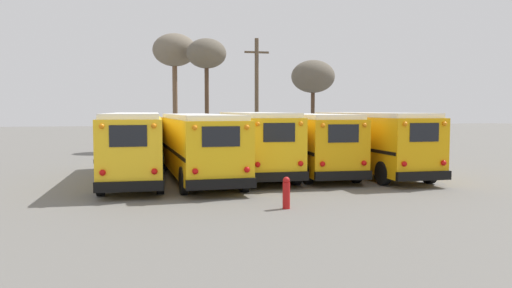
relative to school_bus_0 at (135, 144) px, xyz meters
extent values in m
plane|color=#66635E|center=(5.64, -0.71, -1.65)|extent=(160.00, 160.00, 0.00)
cube|color=yellow|center=(0.00, 0.02, -0.07)|extent=(2.77, 10.70, 2.50)
cube|color=white|center=(0.00, 0.02, 1.28)|extent=(2.56, 10.27, 0.20)
cube|color=black|center=(-0.22, -5.33, -1.14)|extent=(2.38, 0.30, 0.36)
cube|color=black|center=(-0.22, -5.30, 0.62)|extent=(1.28, 0.08, 0.75)
sphere|color=red|center=(-1.09, -5.30, -0.63)|extent=(0.22, 0.22, 0.22)
sphere|color=orange|center=(-1.09, -5.30, 0.96)|extent=(0.18, 0.18, 0.18)
sphere|color=red|center=(0.65, -5.37, -0.63)|extent=(0.22, 0.22, 0.22)
sphere|color=orange|center=(0.65, -5.37, 0.96)|extent=(0.18, 0.18, 0.18)
cube|color=black|center=(-1.17, 0.07, -0.26)|extent=(0.46, 10.40, 0.14)
cube|color=black|center=(1.17, -0.03, -0.26)|extent=(0.46, 10.40, 0.14)
cylinder|color=black|center=(-0.91, 4.07, -1.18)|extent=(0.32, 0.96, 0.95)
cylinder|color=black|center=(1.25, 3.98, -1.18)|extent=(0.32, 0.96, 0.95)
cylinder|color=black|center=(-1.25, -3.94, -1.18)|extent=(0.32, 0.96, 0.95)
cylinder|color=black|center=(0.91, -4.03, -1.18)|extent=(0.32, 0.96, 0.95)
cube|color=yellow|center=(2.82, -0.35, -0.08)|extent=(2.77, 10.79, 2.41)
cube|color=white|center=(2.82, -0.35, 1.22)|extent=(2.56, 10.35, 0.20)
cube|color=black|center=(2.96, -5.75, -1.10)|extent=(2.54, 0.27, 0.36)
cube|color=black|center=(2.96, -5.73, 0.58)|extent=(1.37, 0.07, 0.72)
sphere|color=red|center=(2.03, -5.79, -0.62)|extent=(0.22, 0.22, 0.22)
sphere|color=orange|center=(2.03, -5.79, 0.90)|extent=(0.18, 0.18, 0.18)
sphere|color=red|center=(3.89, -5.74, -0.62)|extent=(0.22, 0.22, 0.22)
sphere|color=orange|center=(3.89, -5.74, 0.90)|extent=(0.18, 0.18, 0.18)
cube|color=black|center=(1.56, -0.38, -0.26)|extent=(0.30, 10.51, 0.14)
cube|color=black|center=(4.07, -0.32, -0.26)|extent=(0.30, 10.51, 0.14)
cylinder|color=black|center=(1.55, 3.68, -1.12)|extent=(0.31, 1.06, 1.06)
cylinder|color=black|center=(3.88, 3.74, -1.12)|extent=(0.31, 1.06, 1.06)
cylinder|color=black|center=(1.76, -4.44, -1.12)|extent=(0.31, 1.06, 1.06)
cylinder|color=black|center=(4.09, -4.38, -1.12)|extent=(0.31, 1.06, 1.06)
cube|color=yellow|center=(5.64, 0.25, -0.04)|extent=(2.60, 9.28, 2.48)
cube|color=white|center=(5.64, 0.25, 1.30)|extent=(2.40, 8.90, 0.20)
cube|color=black|center=(5.50, -4.40, -1.10)|extent=(2.38, 0.27, 0.36)
cube|color=black|center=(5.50, -4.37, 0.64)|extent=(1.28, 0.07, 0.74)
sphere|color=red|center=(4.63, -4.38, -0.60)|extent=(0.22, 0.22, 0.22)
sphere|color=orange|center=(4.63, -4.38, 0.98)|extent=(0.18, 0.18, 0.18)
sphere|color=red|center=(6.37, -4.43, -0.60)|extent=(0.22, 0.22, 0.22)
sphere|color=orange|center=(6.37, -4.43, 0.98)|extent=(0.18, 0.18, 0.18)
cube|color=black|center=(4.46, 0.28, -0.23)|extent=(0.29, 9.03, 0.14)
cube|color=black|center=(6.81, 0.21, -0.23)|extent=(0.29, 9.03, 0.14)
cylinder|color=black|center=(4.65, 3.58, -1.12)|extent=(0.31, 1.06, 1.06)
cylinder|color=black|center=(6.82, 3.52, -1.12)|extent=(0.31, 1.06, 1.06)
cylinder|color=black|center=(4.46, -3.03, -1.12)|extent=(0.31, 1.06, 1.06)
cylinder|color=black|center=(6.63, -3.09, -1.12)|extent=(0.31, 1.06, 1.06)
cube|color=#E5A00C|center=(8.46, 0.38, -0.10)|extent=(2.87, 9.67, 2.44)
cube|color=white|center=(8.46, 0.38, 1.22)|extent=(2.66, 9.28, 0.20)
cube|color=black|center=(8.20, -4.43, -1.14)|extent=(2.41, 0.33, 0.36)
cube|color=black|center=(8.20, -4.41, 0.57)|extent=(1.30, 0.10, 0.73)
sphere|color=red|center=(7.31, -4.40, -0.65)|extent=(0.22, 0.22, 0.22)
sphere|color=orange|center=(7.31, -4.40, 0.90)|extent=(0.18, 0.18, 0.18)
sphere|color=red|center=(9.08, -4.49, -0.65)|extent=(0.22, 0.22, 0.22)
sphere|color=orange|center=(9.08, -4.49, 0.90)|extent=(0.18, 0.18, 0.18)
cube|color=black|center=(7.27, 0.44, -0.28)|extent=(0.53, 9.36, 0.14)
cube|color=black|center=(9.65, 0.32, -0.28)|extent=(0.53, 9.36, 0.14)
cylinder|color=black|center=(7.54, 3.91, -1.17)|extent=(0.33, 0.97, 0.95)
cylinder|color=black|center=(9.74, 3.80, -1.17)|extent=(0.33, 0.97, 0.95)
cylinder|color=black|center=(7.17, -3.04, -1.17)|extent=(0.33, 0.97, 0.95)
cylinder|color=black|center=(9.37, -3.15, -1.17)|extent=(0.33, 0.97, 0.95)
cube|color=#E5A00C|center=(11.27, -0.42, -0.05)|extent=(2.44, 10.02, 2.48)
cube|color=white|center=(11.27, -0.42, 1.29)|extent=(2.25, 9.62, 0.20)
cube|color=black|center=(11.22, -5.45, -1.12)|extent=(2.38, 0.23, 0.36)
cube|color=black|center=(11.22, -5.43, 0.63)|extent=(1.28, 0.04, 0.75)
sphere|color=red|center=(10.34, -5.45, -0.61)|extent=(0.22, 0.22, 0.22)
sphere|color=orange|center=(10.34, -5.45, 0.97)|extent=(0.18, 0.18, 0.18)
sphere|color=red|center=(12.09, -5.47, -0.61)|extent=(0.22, 0.22, 0.22)
sphere|color=orange|center=(12.09, -5.47, 0.97)|extent=(0.18, 0.18, 0.18)
cube|color=black|center=(10.10, -0.40, -0.24)|extent=(0.13, 9.79, 0.14)
cube|color=black|center=(12.45, -0.43, -0.24)|extent=(0.13, 9.79, 0.14)
cylinder|color=black|center=(10.23, 3.29, -1.14)|extent=(0.29, 1.02, 1.02)
cylinder|color=black|center=(12.40, 3.27, -1.14)|extent=(0.29, 1.02, 1.02)
cylinder|color=black|center=(10.15, -4.10, -1.14)|extent=(0.29, 1.02, 1.02)
cylinder|color=black|center=(12.32, -4.12, -1.14)|extent=(0.29, 1.02, 1.02)
cylinder|color=brown|center=(8.74, 12.34, 2.52)|extent=(0.29, 0.29, 8.35)
cube|color=brown|center=(8.74, 12.34, 5.70)|extent=(1.80, 0.14, 0.14)
cylinder|color=#473323|center=(16.17, 20.65, 0.93)|extent=(0.36, 0.36, 5.15)
ellipsoid|color=#5B5447|center=(16.17, 20.65, 4.61)|extent=(4.01, 4.01, 3.01)
cylinder|color=brown|center=(3.17, 16.43, 1.80)|extent=(0.38, 0.38, 6.90)
ellipsoid|color=#6B6051|center=(3.17, 16.43, 6.18)|extent=(3.38, 3.38, 2.53)
cylinder|color=#473323|center=(5.26, 13.61, 1.60)|extent=(0.31, 0.31, 6.51)
ellipsoid|color=#5B5447|center=(5.26, 13.61, 5.65)|extent=(2.91, 2.91, 2.18)
cylinder|color=#B21414|center=(4.69, -7.91, -1.23)|extent=(0.24, 0.24, 0.85)
sphere|color=#B21414|center=(4.69, -7.91, -0.73)|extent=(0.23, 0.23, 0.23)
camera|label=1|loc=(-0.05, -23.06, 1.52)|focal=35.00mm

